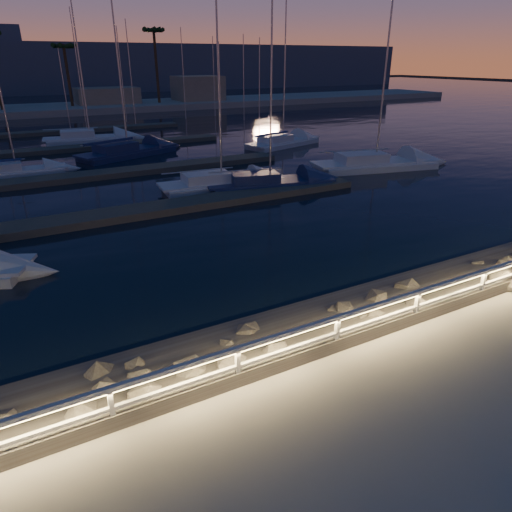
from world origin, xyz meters
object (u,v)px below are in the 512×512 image
object	(u,v)px
sailboat_c	(218,182)
sailboat_d	(267,182)
sailboat_l	(281,142)
sailboat_f	(14,171)
guard_rail	(391,307)
sailboat_k	(88,138)
sailboat_g	(126,151)
sailboat_h	(372,163)

from	to	relation	value
sailboat_c	sailboat_d	bearing A→B (deg)	-22.16
sailboat_d	sailboat_l	size ratio (longest dim) A/B	0.98
sailboat_l	sailboat_f	bearing A→B (deg)	166.58
sailboat_d	guard_rail	bearing A→B (deg)	-96.55
guard_rail	sailboat_k	world-z (taller)	sailboat_k
sailboat_f	sailboat_k	world-z (taller)	sailboat_k
sailboat_f	sailboat_k	bearing A→B (deg)	60.24
sailboat_c	sailboat_d	size ratio (longest dim) A/B	0.97
sailboat_g	sailboat_l	size ratio (longest dim) A/B	1.07
guard_rail	sailboat_k	size ratio (longest dim) A/B	2.89
sailboat_c	sailboat_h	world-z (taller)	sailboat_h
sailboat_f	sailboat_l	distance (m)	23.81
sailboat_l	guard_rail	bearing A→B (deg)	-133.31
guard_rail	sailboat_c	size ratio (longest dim) A/B	3.17
sailboat_f	sailboat_h	bearing A→B (deg)	-22.90
sailboat_d	sailboat_h	distance (m)	10.25
guard_rail	sailboat_c	bearing A→B (deg)	80.66
sailboat_c	sailboat_d	xyz separation A→B (m)	(2.83, -1.46, -0.01)
sailboat_f	sailboat_k	size ratio (longest dim) A/B	0.76
sailboat_h	sailboat_k	size ratio (longest dim) A/B	1.11
sailboat_g	sailboat_h	size ratio (longest dim) A/B	0.92
sailboat_d	sailboat_k	distance (m)	25.53
sailboat_c	sailboat_f	distance (m)	15.54
sailboat_d	sailboat_g	xyz separation A→B (m)	(-5.49, 15.31, 0.05)
sailboat_c	sailboat_l	xyz separation A→B (m)	(12.11, 11.72, -0.00)
sailboat_g	sailboat_l	bearing A→B (deg)	-29.41
sailboat_g	sailboat_h	distance (m)	21.14
sailboat_c	sailboat_k	world-z (taller)	sailboat_k
guard_rail	sailboat_d	size ratio (longest dim) A/B	3.07
sailboat_k	sailboat_l	bearing A→B (deg)	-26.64
sailboat_d	sailboat_k	bearing A→B (deg)	118.31
guard_rail	sailboat_f	size ratio (longest dim) A/B	3.79
sailboat_c	sailboat_g	bearing A→B (deg)	106.02
sailboat_f	sailboat_l	world-z (taller)	sailboat_l
sailboat_c	sailboat_k	size ratio (longest dim) A/B	0.91
sailboat_h	sailboat_k	bearing A→B (deg)	139.12
sailboat_f	sailboat_g	world-z (taller)	sailboat_g
sailboat_d	sailboat_l	xyz separation A→B (m)	(9.28, 13.18, 0.01)
sailboat_d	sailboat_f	distance (m)	18.65
sailboat_l	sailboat_g	bearing A→B (deg)	154.87
sailboat_d	sailboat_g	world-z (taller)	sailboat_g
sailboat_k	sailboat_d	bearing A→B (deg)	-65.79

